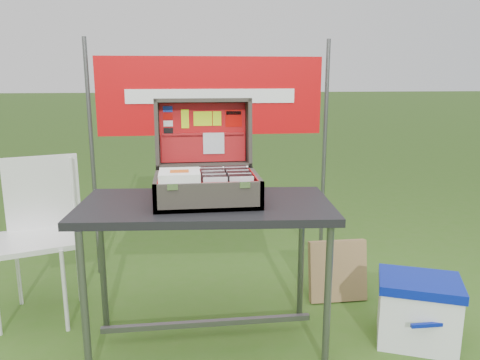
{
  "coord_description": "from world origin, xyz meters",
  "views": [
    {
      "loc": [
        -0.22,
        -2.28,
        1.44
      ],
      "look_at": [
        0.08,
        0.1,
        0.91
      ],
      "focal_mm": 35.0,
      "sensor_mm": 36.0,
      "label": 1
    }
  ],
  "objects": [
    {
      "name": "table_leg_br",
      "position": [
        0.48,
        0.31,
        0.38
      ],
      "size": [
        0.04,
        0.04,
        0.76
      ],
      "primitive_type": "cylinder",
      "color": "#59595B",
      "rests_on": "ground"
    },
    {
      "name": "cd_left_0",
      "position": [
        -0.06,
        -0.1,
        0.9
      ],
      "size": [
        0.12,
        0.01,
        0.13
      ],
      "primitive_type": "cube",
      "color": "silver",
      "rests_on": "suitcase_liner_floor"
    },
    {
      "name": "lid_card_neon_small",
      "position": [
        -0.02,
        0.37,
        1.21
      ],
      "size": [
        0.05,
        0.01,
        0.08
      ],
      "primitive_type": "cube",
      "rotation": [
        -1.64,
        0.0,
        0.0
      ],
      "color": "#C7F20E",
      "rests_on": "suitcase_lid_liner"
    },
    {
      "name": "cd_left_10",
      "position": [
        -0.06,
        0.11,
        0.9
      ],
      "size": [
        0.12,
        0.01,
        0.13
      ],
      "primitive_type": "cube",
      "color": "black",
      "rests_on": "suitcase_liner_floor"
    },
    {
      "name": "suitcase_base_wall_back",
      "position": [
        -0.1,
        0.23,
        0.88
      ],
      "size": [
        0.53,
        0.02,
        0.14
      ],
      "primitive_type": "cube",
      "color": "#524C40",
      "rests_on": "table_top"
    },
    {
      "name": "chair",
      "position": [
        -1.09,
        0.46,
        0.48
      ],
      "size": [
        0.57,
        0.59,
        0.96
      ],
      "primitive_type": null,
      "rotation": [
        0.0,
        0.0,
        0.32
      ],
      "color": "silver",
      "rests_on": "ground"
    },
    {
      "name": "songbook_6",
      "position": [
        -0.23,
        -0.02,
        0.98
      ],
      "size": [
        0.2,
        0.2,
        0.0
      ],
      "primitive_type": "cube",
      "color": "white",
      "rests_on": "suitcase_base_wall_front"
    },
    {
      "name": "cd_left_6",
      "position": [
        -0.06,
        0.03,
        0.9
      ],
      "size": [
        0.12,
        0.01,
        0.13
      ],
      "primitive_type": "cube",
      "color": "black",
      "rests_on": "suitcase_liner_floor"
    },
    {
      "name": "cd_right_13",
      "position": [
        0.06,
        0.17,
        0.9
      ],
      "size": [
        0.12,
        0.01,
        0.13
      ],
      "primitive_type": "cube",
      "color": "black",
      "rests_on": "suitcase_liner_floor"
    },
    {
      "name": "suitcase_liner_wall_back",
      "position": [
        -0.1,
        0.21,
        0.89
      ],
      "size": [
        0.49,
        0.01,
        0.12
      ],
      "primitive_type": "cube",
      "color": "red",
      "rests_on": "suitcase_base_bottom"
    },
    {
      "name": "lid_sticker_cc_c",
      "position": [
        -0.29,
        0.36,
        1.18
      ],
      "size": [
        0.05,
        0.01,
        0.03
      ],
      "primitive_type": "cube",
      "rotation": [
        -1.64,
        0.0,
        0.0
      ],
      "color": "white",
      "rests_on": "suitcase_lid_liner"
    },
    {
      "name": "lid_card_neon_main",
      "position": [
        -0.1,
        0.37,
        1.21
      ],
      "size": [
        0.1,
        0.01,
        0.08
      ],
      "primitive_type": "cube",
      "rotation": [
        -1.64,
        0.0,
        0.0
      ],
      "color": "#C7F20E",
      "rests_on": "suitcase_lid_liner"
    },
    {
      "name": "chair_leg_fr",
      "position": [
        -0.9,
        0.28,
        0.25
      ],
      "size": [
        0.02,
        0.02,
        0.49
      ],
      "primitive_type": "cylinder",
      "color": "silver",
      "rests_on": "ground"
    },
    {
      "name": "cd_right_4",
      "position": [
        0.06,
        -0.01,
        0.9
      ],
      "size": [
        0.12,
        0.01,
        0.13
      ],
      "primitive_type": "cube",
      "color": "silver",
      "rests_on": "suitcase_liner_floor"
    },
    {
      "name": "table_brace",
      "position": [
        -0.1,
        0.05,
        0.12
      ],
      "size": [
        1.14,
        0.03,
        0.03
      ],
      "primitive_type": "cube",
      "color": "#59595B",
      "rests_on": "ground"
    },
    {
      "name": "suitcase_base_wall_right",
      "position": [
        0.16,
        0.05,
        0.88
      ],
      "size": [
        0.02,
        0.38,
        0.14
      ],
      "primitive_type": "cube",
      "color": "#524C40",
      "rests_on": "table_top"
    },
    {
      "name": "suitcase_hinge",
      "position": [
        -0.1,
        0.24,
        0.95
      ],
      "size": [
        0.48,
        0.02,
        0.02
      ],
      "primitive_type": "cylinder",
      "rotation": [
        0.0,
        1.57,
        0.0
      ],
      "color": "silver",
      "rests_on": "suitcase_base_wall_back"
    },
    {
      "name": "cd_left_4",
      "position": [
        -0.06,
        -0.01,
        0.9
      ],
      "size": [
        0.12,
        0.01,
        0.13
      ],
      "primitive_type": "cube",
      "color": "silver",
      "rests_on": "suitcase_liner_floor"
    },
    {
      "name": "suitcase_base_wall_left",
      "position": [
        -0.35,
        0.05,
        0.88
      ],
      "size": [
        0.02,
        0.38,
        0.14
      ],
      "primitive_type": "cube",
      "color": "#524C40",
      "rests_on": "table_top"
    },
    {
      "name": "suitcase_liner_floor",
      "position": [
        -0.1,
        0.05,
        0.83
      ],
      "size": [
        0.49,
        0.34,
        0.01
      ],
      "primitive_type": "cube",
      "color": "red",
      "rests_on": "suitcase_base_bottom"
    },
    {
      "name": "table",
      "position": [
        -0.1,
        0.05,
        0.4
      ],
      "size": [
        1.34,
        0.75,
        0.8
      ],
      "primitive_type": null,
      "rotation": [
        0.0,
        0.0,
        -0.08
      ],
      "color": "black",
      "rests_on": "ground"
    },
    {
      "name": "table_leg_fr",
      "position": [
        0.48,
        -0.22,
        0.38
      ],
      "size": [
        0.04,
        0.04,
        0.76
      ],
      "primitive_type": "cylinder",
      "color": "#59595B",
      "rests_on": "ground"
    },
    {
      "name": "cd_left_13",
      "position": [
        -0.06,
        0.17,
        0.9
      ],
      "size": [
        0.12,
        0.01,
        0.13
      ],
      "primitive_type": "cube",
      "color": "black",
      "rests_on": "suitcase_liner_floor"
    },
    {
      "name": "cd_right_7",
      "position": [
        0.06,
        0.05,
        0.9
      ],
      "size": [
        0.12,
        0.01,
        0.13
      ],
      "primitive_type": "cube",
      "color": "black",
      "rests_on": "suitcase_liner_floor"
    },
    {
      "name": "songbook_7",
      "position": [
        -0.23,
        -0.02,
        0.98
      ],
      "size": [
        0.2,
        0.2,
        0.0
      ],
      "primitive_type": "cube",
      "color": "white",
      "rests_on": "suitcase_base_wall_front"
    },
    {
      "name": "cd_right_1",
      "position": [
        0.06,
        -0.08,
        0.9
      ],
      "size": [
        0.12,
        0.01,
        0.13
      ],
      "primitive_type": "cube",
      "color": "black",
      "rests_on": "suitcase_liner_floor"
    },
    {
      "name": "cd_right_11",
      "position": [
        0.06,
        0.13,
        0.9
      ],
      "size": [
        0.12,
        0.01,
        0.13
      ],
      "primitive_type": "cube",
      "color": "black",
      "rests_on": "suitcase_liner_floor"
    },
    {
      "name": "suitcase_lid_rim_right",
      "position": [
        0.16,
        0.32,
        1.13
      ],
      "size": [
        0.02,
        0.17,
        0.39
      ],
      "primitive_type": "cube",
      "rotation": [
        -1.64,
        0.0,
        0.0
      ],
      "color": "#524C40",
      "rests_on": "suitcase_lid_back"
    },
    {
      "name": "cd_right_5",
      "position": [
        0.06,
        0.01,
        0.9
      ],
      "size": [
        0.12,
        0.01,
        0.13
      ],
      "primitive_type": "cube",
      "color": "black",
      "rests_on": "suitcase_liner_floor"
    },
    {
      "name": "cd_left_12",
      "position": [
        -0.06,
        0.15,
        0.9
      ],
      "size": [
        0.12,
        0.01,
        0.13
      ],
      "primitive_type": "cube",
      "color": "silver",
      "rests_on": "suitcase_liner_floor"
    },
    {
      "name": "lid_sticker_cc_d",
      "position": [
        -0.29,
        0.36,
        1.14
      ],
      "size": [
        0.05,
        0.01,
        0.03
      ],
      "primitive_type": "cube",
      "rotation": [
        -1.64,
        0.0,
        0.0
      ],
      "color": "black",
      "rests_on": "suitcase_lid_liner"
    },
    {
      "name": "songbook_4",
      "position": [
        -0.23,
        -0.02,
        0.97
      ],
      "size": [
        0.2,
        0.2,
        0.0
      ],
      "primitive_type": "cube",
      "color": "white",
      "rests_on": "suitcase_base_wall_front"
    },
    {
      "name": "cd_left_8",
      "position": [
        -0.06,
        0.07,
        0.9
      ],
      "size": [
        0.12,
        0.01,
        0.13
      ],
      "primitive_type": "cube",
      "color": "silver",
      "rests_on": "suitcase_liner_floor"
    },
    {
      "name": "lid_sticker_band",
      "position": [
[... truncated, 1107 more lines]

